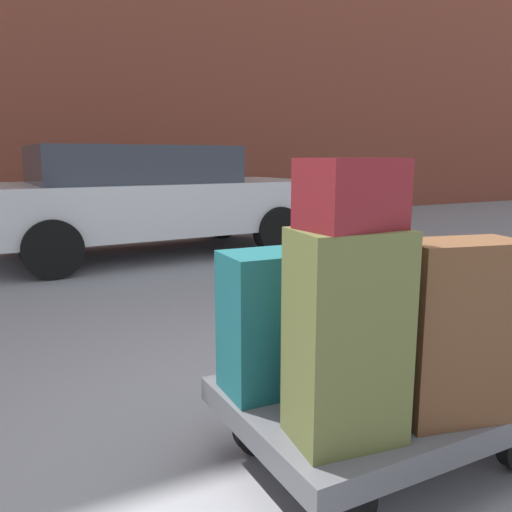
# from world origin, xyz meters

# --- Properties ---
(ground_plane) EXTENTS (60.00, 60.00, 0.00)m
(ground_plane) POSITION_xyz_m (0.00, 0.00, 0.00)
(ground_plane) COLOR gray
(luggage_cart) EXTENTS (1.33, 0.89, 0.34)m
(luggage_cart) POSITION_xyz_m (0.00, 0.00, 0.27)
(luggage_cart) COLOR #4C4C51
(luggage_cart) RESTS_ON ground_plane
(suitcase_olive_stacked_top) EXTENTS (0.39, 0.31, 0.71)m
(suitcase_olive_stacked_top) POSITION_xyz_m (-0.42, -0.24, 0.70)
(suitcase_olive_stacked_top) COLOR #4C5128
(suitcase_olive_stacked_top) RESTS_ON luggage_cart
(suitcase_black_rear_left) EXTENTS (0.58, 0.52, 0.25)m
(suitcase_black_rear_left) POSITION_xyz_m (-0.03, 0.02, 0.46)
(suitcase_black_rear_left) COLOR black
(suitcase_black_rear_left) RESTS_ON luggage_cart
(suitcase_brown_front_left) EXTENTS (0.46, 0.32, 0.65)m
(suitcase_brown_front_left) POSITION_xyz_m (0.03, -0.30, 0.67)
(suitcase_brown_front_left) COLOR #51331E
(suitcase_brown_front_left) RESTS_ON luggage_cart
(suitcase_teal_center) EXTENTS (0.37, 0.28, 0.57)m
(suitcase_teal_center) POSITION_xyz_m (-0.46, 0.21, 0.63)
(suitcase_teal_center) COLOR #144C51
(suitcase_teal_center) RESTS_ON luggage_cart
(duffel_bag_maroon_topmost_pile) EXTENTS (0.31, 0.23, 0.22)m
(duffel_bag_maroon_topmost_pile) POSITION_xyz_m (-0.42, -0.24, 1.16)
(duffel_bag_maroon_topmost_pile) COLOR maroon
(duffel_bag_maroon_topmost_pile) RESTS_ON suitcase_olive_stacked_top
(parked_car) EXTENTS (4.38, 2.07, 1.42)m
(parked_car) POSITION_xyz_m (0.50, 5.22, 0.76)
(parked_car) COLOR silver
(parked_car) RESTS_ON ground_plane
(bicycle_leaning) EXTENTS (1.73, 0.46, 0.96)m
(bicycle_leaning) POSITION_xyz_m (4.40, 7.68, 0.37)
(bicycle_leaning) COLOR black
(bicycle_leaning) RESTS_ON ground_plane
(bollard_kerb_near) EXTENTS (0.23, 0.23, 0.64)m
(bollard_kerb_near) POSITION_xyz_m (2.71, 6.76, 0.32)
(bollard_kerb_near) COLOR #72665B
(bollard_kerb_near) RESTS_ON ground_plane
(bollard_kerb_mid) EXTENTS (0.23, 0.23, 0.64)m
(bollard_kerb_mid) POSITION_xyz_m (4.25, 6.76, 0.32)
(bollard_kerb_mid) COLOR #72665B
(bollard_kerb_mid) RESTS_ON ground_plane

